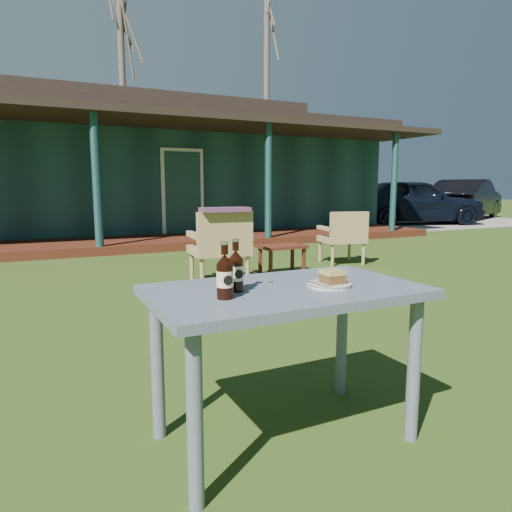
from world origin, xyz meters
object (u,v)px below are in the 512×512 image
car_near (413,202)px  cake_slice (333,276)px  car_far (467,199)px  armchair_left (221,244)px  cola_bottle_near (236,271)px  plate (329,284)px  armchair_right (344,235)px  cafe_table (285,309)px  side_table (282,249)px  cola_bottle_far (225,276)px

car_near → cake_slice: 13.24m
car_far → armchair_left: bearing=93.5°
car_near → car_far: size_ratio=0.97×
cola_bottle_near → plate: bearing=-12.5°
cake_slice → armchair_right: size_ratio=0.11×
cafe_table → cola_bottle_near: size_ratio=5.34×
car_near → armchair_left: (-8.79, -5.79, -0.22)m
armchair_right → side_table: bearing=-165.8°
cola_bottle_far → armchair_right: size_ratio=0.28×
cake_slice → armchair_right: bearing=52.5°
cafe_table → side_table: bearing=60.9°
car_far → armchair_left: car_far is taller
armchair_right → side_table: 1.29m
plate → side_table: (1.78, 3.60, -0.39)m
cafe_table → plate: 0.23m
cake_slice → cola_bottle_far: (-0.52, -0.00, 0.05)m
cola_bottle_far → armchair_left: bearing=68.7°
car_near → cola_bottle_far: (-10.10, -9.14, 0.09)m
car_near → cafe_table: car_near is taller
car_far → cafe_table: bearing=101.8°
plate → armchair_left: size_ratio=0.23×
car_near → plate: car_near is taller
cola_bottle_far → armchair_right: cola_bottle_far is taller
armchair_right → cake_slice: bearing=-127.5°
cola_bottle_near → armchair_left: size_ratio=0.25×
side_table → cola_bottle_far: bearing=-122.3°
car_near → cola_bottle_near: bearing=151.5°
cola_bottle_far → armchair_left: (1.31, 3.35, -0.31)m
plate → cola_bottle_far: 0.51m
car_near → side_table: (-7.81, -5.53, -0.38)m
cafe_table → cola_bottle_near: 0.30m
car_near → plate: 13.24m
car_far → cake_slice: car_far is taller
side_table → cake_slice: bearing=-116.1°
armchair_right → side_table: size_ratio=1.34×
car_far → cafe_table: 16.69m
cola_bottle_near → armchair_right: 5.16m
cafe_table → plate: size_ratio=5.88×
cola_bottle_near → side_table: cola_bottle_near is taller
car_far → side_table: car_far is taller
car_far → plate: car_far is taller
car_far → cafe_table: car_far is taller
armchair_left → plate: bearing=-103.5°
plate → cola_bottle_far: bearing=-179.0°
car_near → side_table: bearing=144.7°
car_near → cake_slice: car_near is taller
armchair_right → side_table: armchair_right is taller
car_far → cola_bottle_near: size_ratio=19.47×
cafe_table → cola_bottle_far: size_ratio=5.26×
cola_bottle_far → armchair_left: size_ratio=0.26×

